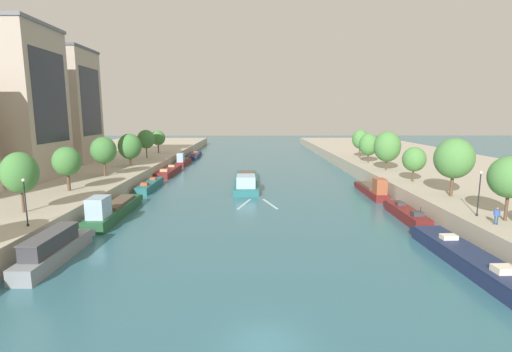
{
  "coord_description": "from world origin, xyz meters",
  "views": [
    {
      "loc": [
        -0.7,
        -18.86,
        12.58
      ],
      "look_at": [
        0.0,
        46.36,
        1.69
      ],
      "focal_mm": 26.23,
      "sensor_mm": 36.0,
      "label": 1
    }
  ],
  "objects": [
    {
      "name": "ground_plane",
      "position": [
        0.0,
        0.0,
        0.0
      ],
      "size": [
        400.0,
        400.0,
        0.0
      ],
      "primitive_type": "plane",
      "color": "#336675"
    },
    {
      "name": "quay_left",
      "position": [
        -37.77,
        55.0,
        1.26
      ],
      "size": [
        36.0,
        170.0,
        2.51
      ],
      "primitive_type": "cube",
      "color": "#B2A893",
      "rests_on": "ground"
    },
    {
      "name": "quay_right",
      "position": [
        37.77,
        55.0,
        1.26
      ],
      "size": [
        36.0,
        170.0,
        2.51
      ],
      "primitive_type": "cube",
      "color": "#B2A893",
      "rests_on": "ground"
    },
    {
      "name": "barge_midriver",
      "position": [
        -1.71,
        46.31,
        0.84
      ],
      "size": [
        4.19,
        21.84,
        2.82
      ],
      "color": "#23666B",
      "rests_on": "ground"
    },
    {
      "name": "wake_behind_barge",
      "position": [
        0.02,
        32.49,
        0.01
      ],
      "size": [
        5.6,
        5.89,
        0.03
      ],
      "color": "#A5D1DB",
      "rests_on": "ground"
    },
    {
      "name": "moored_boat_left_far",
      "position": [
        -17.67,
        11.89,
        1.15
      ],
      "size": [
        2.13,
        11.18,
        2.75
      ],
      "color": "gray",
      "rests_on": "ground"
    },
    {
      "name": "moored_boat_left_lone",
      "position": [
        -17.64,
        25.53,
        1.05
      ],
      "size": [
        2.73,
        15.42,
        3.57
      ],
      "color": "#235633",
      "rests_on": "ground"
    },
    {
      "name": "moored_boat_left_gap_after",
      "position": [
        -17.98,
        43.44,
        0.63
      ],
      "size": [
        2.04,
        11.73,
        2.3
      ],
      "color": "#23666B",
      "rests_on": "ground"
    },
    {
      "name": "moored_boat_left_upstream",
      "position": [
        -18.13,
        58.66,
        0.65
      ],
      "size": [
        2.95,
        14.18,
        2.34
      ],
      "color": "maroon",
      "rests_on": "ground"
    },
    {
      "name": "moored_boat_left_near",
      "position": [
        -17.71,
        72.95,
        0.97
      ],
      "size": [
        2.17,
        10.84,
        3.29
      ],
      "color": "maroon",
      "rests_on": "ground"
    },
    {
      "name": "moored_boat_left_downstream",
      "position": [
        -17.52,
        90.35,
        0.55
      ],
      "size": [
        3.31,
        16.38,
        2.15
      ],
      "color": "#1E284C",
      "rests_on": "ground"
    },
    {
      "name": "moored_boat_right_far",
      "position": [
        17.32,
        10.63,
        0.68
      ],
      "size": [
        3.26,
        15.65,
        2.4
      ],
      "color": "#1E284C",
      "rests_on": "ground"
    },
    {
      "name": "moored_boat_right_downstream",
      "position": [
        17.92,
        24.71,
        0.65
      ],
      "size": [
        2.16,
        10.87,
        2.33
      ],
      "color": "maroon",
      "rests_on": "ground"
    },
    {
      "name": "moored_boat_right_midway",
      "position": [
        18.06,
        38.08,
        0.92
      ],
      "size": [
        2.3,
        12.91,
        3.21
      ],
      "color": "maroon",
      "rests_on": "ground"
    },
    {
      "name": "tree_left_midway",
      "position": [
        -24.3,
        18.88,
        6.66
      ],
      "size": [
        3.52,
        3.52,
        6.27
      ],
      "color": "brown",
      "rests_on": "quay_left"
    },
    {
      "name": "tree_left_far",
      "position": [
        -24.93,
        29.9,
        6.43
      ],
      "size": [
        3.6,
        3.6,
        5.84
      ],
      "color": "brown",
      "rests_on": "quay_left"
    },
    {
      "name": "tree_left_by_lamp",
      "position": [
        -24.72,
        41.64,
        6.74
      ],
      "size": [
        4.04,
        4.04,
        6.42
      ],
      "color": "brown",
      "rests_on": "quay_left"
    },
    {
      "name": "tree_left_third",
      "position": [
        -24.34,
        53.55,
        6.34
      ],
      "size": [
        4.45,
        4.45,
        6.31
      ],
      "color": "brown",
      "rests_on": "quay_left"
    },
    {
      "name": "tree_left_end_of_row",
      "position": [
        -25.01,
        67.23,
        6.82
      ],
      "size": [
        3.95,
        3.95,
        6.45
      ],
      "color": "brown",
      "rests_on": "quay_left"
    },
    {
      "name": "tree_left_distant",
      "position": [
        -24.99,
        78.15,
        6.4
      ],
      "size": [
        3.65,
        3.65,
        5.8
      ],
      "color": "brown",
      "rests_on": "quay_left"
    },
    {
      "name": "tree_right_by_lamp",
      "position": [
        23.44,
        15.34,
        6.72
      ],
      "size": [
        3.76,
        3.76,
        6.2
      ],
      "color": "brown",
      "rests_on": "quay_right"
    },
    {
      "name": "tree_right_distant",
      "position": [
        23.89,
        26.04,
        7.21
      ],
      "size": [
        4.61,
        4.61,
        7.18
      ],
      "color": "brown",
      "rests_on": "quay_right"
    },
    {
      "name": "tree_right_nearest",
      "position": [
        23.38,
        35.96,
        5.91
      ],
      "size": [
        3.4,
        3.4,
        5.23
      ],
      "color": "brown",
      "rests_on": "quay_right"
    },
    {
      "name": "tree_right_past_mid",
      "position": [
        23.54,
        47.69,
        6.76
      ],
      "size": [
        4.69,
        4.69,
        6.98
      ],
      "color": "brown",
      "rests_on": "quay_right"
    },
    {
      "name": "tree_right_midway",
      "position": [
        23.6,
        58.64,
        6.24
      ],
      "size": [
        3.92,
        3.92,
        6.05
      ],
      "color": "brown",
      "rests_on": "quay_right"
    },
    {
      "name": "tree_right_far",
      "position": [
        24.31,
        67.41,
        6.78
      ],
      "size": [
        3.63,
        3.63,
        6.51
      ],
      "color": "brown",
      "rests_on": "quay_right"
    },
    {
      "name": "lamppost_left_bank",
      "position": [
        -21.05,
        14.03,
        4.92
      ],
      "size": [
        0.28,
        0.28,
        4.38
      ],
      "color": "black",
      "rests_on": "quay_left"
    },
    {
      "name": "lamppost_right_bank",
      "position": [
        21.77,
        17.06,
        4.98
      ],
      "size": [
        0.28,
        0.28,
        4.5
      ],
      "color": "black",
      "rests_on": "quay_right"
    },
    {
      "name": "building_left_corner",
      "position": [
        -38.88,
        39.38,
        14.19
      ],
      "size": [
        15.64,
        12.43,
        23.33
      ],
      "color": "#A89989",
      "rests_on": "quay_left"
    },
    {
      "name": "building_left_tall",
      "position": [
        -38.88,
        59.84,
        14.12
      ],
      "size": [
        10.38,
        11.82,
        23.18
      ],
      "color": "#A89989",
      "rests_on": "quay_left"
    },
    {
      "name": "person_on_quay",
      "position": [
        21.72,
        14.06,
        3.44
      ],
      "size": [
        0.44,
        0.36,
        1.62
      ],
      "color": "navy",
      "rests_on": "quay_right"
    }
  ]
}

